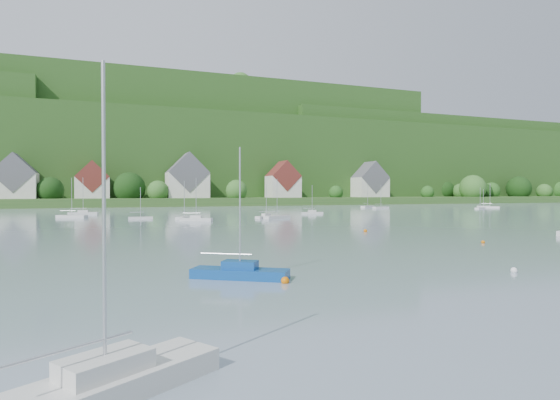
# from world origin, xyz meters

# --- Properties ---
(far_shore_strip) EXTENTS (600.00, 60.00, 3.00)m
(far_shore_strip) POSITION_xyz_m (0.00, 200.00, 1.50)
(far_shore_strip) COLOR #28531F
(far_shore_strip) RESTS_ON ground
(forested_ridge) EXTENTS (620.00, 181.22, 69.89)m
(forested_ridge) POSITION_xyz_m (0.39, 268.57, 22.89)
(forested_ridge) COLOR #1B4014
(forested_ridge) RESTS_ON ground
(village_building_0) EXTENTS (14.00, 10.40, 16.00)m
(village_building_0) POSITION_xyz_m (-55.00, 187.00, 9.51)
(village_building_0) COLOR beige
(village_building_0) RESTS_ON far_shore_strip
(village_building_1) EXTENTS (12.00, 9.36, 14.00)m
(village_building_1) POSITION_xyz_m (-30.00, 189.00, 8.75)
(village_building_1) COLOR beige
(village_building_1) RESTS_ON far_shore_strip
(village_building_2) EXTENTS (16.00, 11.44, 18.00)m
(village_building_2) POSITION_xyz_m (5.00, 188.00, 10.27)
(village_building_2) COLOR beige
(village_building_2) RESTS_ON far_shore_strip
(village_building_3) EXTENTS (13.00, 10.40, 15.50)m
(village_building_3) POSITION_xyz_m (45.00, 186.00, 9.43)
(village_building_3) COLOR beige
(village_building_3) RESTS_ON far_shore_strip
(village_building_4) EXTENTS (15.00, 10.40, 16.50)m
(village_building_4) POSITION_xyz_m (90.00, 190.00, 9.59)
(village_building_4) COLOR beige
(village_building_4) RESTS_ON far_shore_strip
(near_sailboat_0) EXTENTS (6.47, 4.92, 8.74)m
(near_sailboat_0) POSITION_xyz_m (-26.05, 14.60, 0.46)
(near_sailboat_0) COLOR silver
(near_sailboat_0) RESTS_ON ground
(near_sailboat_1) EXTENTS (5.98, 4.69, 8.13)m
(near_sailboat_1) POSITION_xyz_m (-18.19, 29.58, 0.44)
(near_sailboat_1) COLOR navy
(near_sailboat_1) RESTS_ON ground
(mooring_buoy_0) EXTENTS (0.50, 0.50, 0.50)m
(mooring_buoy_0) POSITION_xyz_m (-16.12, 27.18, 0.00)
(mooring_buoy_0) COLOR #D56806
(mooring_buoy_0) RESTS_ON ground
(mooring_buoy_1) EXTENTS (0.43, 0.43, 0.43)m
(mooring_buoy_1) POSITION_xyz_m (-0.48, 25.24, 0.00)
(mooring_buoy_1) COLOR white
(mooring_buoy_1) RESTS_ON ground
(mooring_buoy_2) EXTENTS (0.38, 0.38, 0.38)m
(mooring_buoy_2) POSITION_xyz_m (11.05, 39.77, 0.00)
(mooring_buoy_2) COLOR #D56806
(mooring_buoy_2) RESTS_ON ground
(mooring_buoy_3) EXTENTS (0.49, 0.49, 0.49)m
(mooring_buoy_3) POSITION_xyz_m (6.70, 56.02, 0.00)
(mooring_buoy_3) COLOR #D56806
(mooring_buoy_3) RESTS_ON ground
(far_sailboat_cluster) EXTENTS (190.95, 63.30, 8.71)m
(far_sailboat_cluster) POSITION_xyz_m (1.31, 114.52, 0.37)
(far_sailboat_cluster) COLOR silver
(far_sailboat_cluster) RESTS_ON ground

